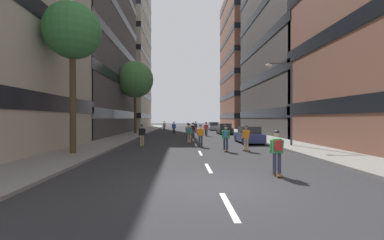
% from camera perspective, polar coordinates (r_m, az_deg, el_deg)
% --- Properties ---
extents(ground_plane, '(165.13, 165.13, 0.00)m').
position_cam_1_polar(ground_plane, '(36.14, -0.40, -3.17)').
color(ground_plane, '#28282B').
extents(sidewalk_left, '(3.44, 75.69, 0.14)m').
position_cam_1_polar(sidewalk_left, '(40.09, -11.73, -2.73)').
color(sidewalk_left, gray).
rests_on(sidewalk_left, ground_plane).
extents(sidewalk_right, '(3.44, 75.69, 0.14)m').
position_cam_1_polar(sidewalk_right, '(40.55, 10.47, -2.69)').
color(sidewalk_right, gray).
rests_on(sidewalk_right, ground_plane).
extents(lane_markings, '(0.16, 62.20, 0.01)m').
position_cam_1_polar(lane_markings, '(36.62, -0.42, -3.12)').
color(lane_markings, silver).
rests_on(lane_markings, ground_plane).
extents(building_left_mid, '(15.45, 23.10, 27.59)m').
position_cam_1_polar(building_left_mid, '(40.68, -26.50, 16.98)').
color(building_left_mid, '#4C4744').
rests_on(building_left_mid, ground_plane).
extents(building_left_far, '(15.45, 17.82, 37.23)m').
position_cam_1_polar(building_left_far, '(65.64, -16.87, 14.89)').
color(building_left_far, '#B2A893').
rests_on(building_left_far, ground_plane).
extents(building_right_mid, '(15.45, 21.51, 33.48)m').
position_cam_1_polar(building_right_mid, '(42.59, 25.04, 20.37)').
color(building_right_mid, '#4C4744').
rests_on(building_right_mid, ground_plane).
extents(building_right_far, '(15.45, 19.62, 32.13)m').
position_cam_1_polar(building_right_far, '(65.68, 14.32, 12.60)').
color(building_right_far, brown).
rests_on(building_right_far, ground_plane).
extents(parked_car_near, '(1.82, 4.40, 1.52)m').
position_cam_1_polar(parked_car_near, '(36.65, 7.18, -2.03)').
color(parked_car_near, black).
rests_on(parked_car_near, ground_plane).
extents(parked_car_mid, '(1.82, 4.40, 1.52)m').
position_cam_1_polar(parked_car_mid, '(49.05, 4.77, -1.42)').
color(parked_car_mid, '#B2B7BF').
rests_on(parked_car_mid, ground_plane).
extents(parked_car_far, '(1.82, 4.40, 1.52)m').
position_cam_1_polar(parked_car_far, '(23.75, 12.44, -3.35)').
color(parked_car_far, navy).
rests_on(parked_car_far, ground_plane).
extents(street_tree_near, '(5.10, 5.10, 10.13)m').
position_cam_1_polar(street_tree_near, '(37.65, -12.46, 8.69)').
color(street_tree_near, '#4C3823').
rests_on(street_tree_near, sidewalk_left).
extents(street_tree_mid, '(3.36, 3.36, 9.05)m').
position_cam_1_polar(street_tree_mid, '(17.87, -24.90, 17.20)').
color(street_tree_mid, '#4C3823').
rests_on(street_tree_mid, sidewalk_left).
extents(streetlamp_right, '(2.13, 0.30, 6.50)m').
position_cam_1_polar(streetlamp_right, '(21.61, 20.23, 5.39)').
color(streetlamp_right, '#3F3F44').
rests_on(streetlamp_right, sidewalk_right).
extents(skater_0, '(0.57, 0.92, 1.78)m').
position_cam_1_polar(skater_0, '(17.52, 7.47, -3.63)').
color(skater_0, brown).
rests_on(skater_0, ground_plane).
extents(skater_1, '(0.55, 0.92, 1.78)m').
position_cam_1_polar(skater_1, '(10.62, 18.30, -6.27)').
color(skater_1, brown).
rests_on(skater_1, ground_plane).
extents(skater_2, '(0.57, 0.92, 1.78)m').
position_cam_1_polar(skater_2, '(17.91, 11.88, -3.65)').
color(skater_2, brown).
rests_on(skater_2, ground_plane).
extents(skater_3, '(0.54, 0.91, 1.78)m').
position_cam_1_polar(skater_3, '(22.87, -0.62, -2.69)').
color(skater_3, brown).
rests_on(skater_3, ground_plane).
extents(skater_4, '(0.56, 0.92, 1.78)m').
position_cam_1_polar(skater_4, '(32.66, 3.15, -1.82)').
color(skater_4, brown).
rests_on(skater_4, ground_plane).
extents(skater_5, '(0.57, 0.92, 1.78)m').
position_cam_1_polar(skater_5, '(44.91, -6.14, -1.19)').
color(skater_5, brown).
rests_on(skater_5, ground_plane).
extents(skater_6, '(0.54, 0.91, 1.78)m').
position_cam_1_polar(skater_6, '(20.76, -11.00, -3.10)').
color(skater_6, brown).
rests_on(skater_6, ground_plane).
extents(skater_7, '(0.55, 0.91, 1.78)m').
position_cam_1_polar(skater_7, '(35.92, -4.04, -1.62)').
color(skater_7, brown).
rests_on(skater_7, ground_plane).
extents(skater_8, '(0.56, 0.92, 1.78)m').
position_cam_1_polar(skater_8, '(20.19, 1.90, -3.19)').
color(skater_8, brown).
rests_on(skater_8, ground_plane).
extents(skater_9, '(0.55, 0.92, 1.78)m').
position_cam_1_polar(skater_9, '(28.96, 0.23, -2.05)').
color(skater_9, brown).
rests_on(skater_9, ground_plane).
extents(skater_10, '(0.54, 0.91, 1.78)m').
position_cam_1_polar(skater_10, '(26.66, -0.88, -2.25)').
color(skater_10, brown).
rests_on(skater_10, ground_plane).
extents(skater_11, '(0.56, 0.92, 1.78)m').
position_cam_1_polar(skater_11, '(39.61, 0.79, -1.39)').
color(skater_11, brown).
rests_on(skater_11, ground_plane).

